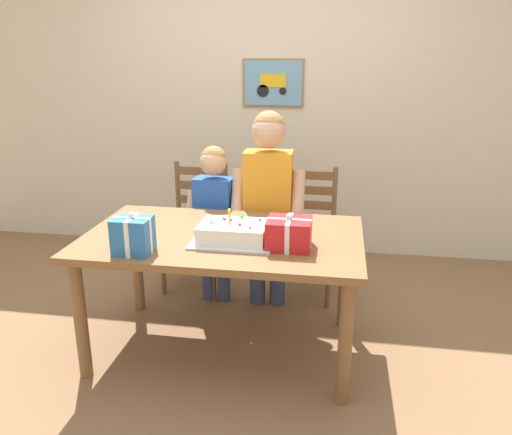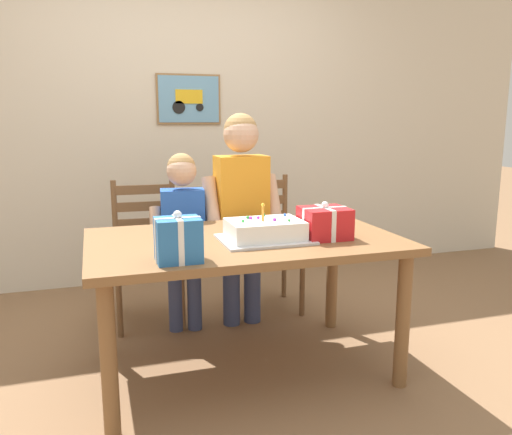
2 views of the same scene
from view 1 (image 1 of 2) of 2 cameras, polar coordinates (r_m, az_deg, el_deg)
The scene contains 10 objects.
ground_plane at distance 3.16m, azimuth -3.46°, elevation -14.41°, with size 20.00×20.00×0.00m, color #846042.
back_wall at distance 4.43m, azimuth 1.34°, elevation 12.82°, with size 6.40×0.11×2.60m.
dining_table at distance 2.88m, azimuth -3.70°, elevation -3.61°, with size 1.55×0.94×0.72m.
birthday_cake at distance 2.73m, azimuth -2.55°, elevation -1.76°, with size 0.44×0.34×0.19m.
gift_box_red_large at distance 2.63m, azimuth -13.67°, elevation -1.97°, with size 0.19×0.16×0.22m.
gift_box_beside_cake at distance 2.64m, azimuth 3.74°, elevation -1.80°, with size 0.23×0.21×0.19m.
chair_left at distance 3.81m, azimuth -6.69°, elevation -0.93°, with size 0.44×0.44×0.92m.
chair_right at distance 3.68m, azimuth 5.57°, elevation -1.59°, with size 0.43×0.43×0.92m.
child_older at distance 3.37m, azimuth 1.37°, elevation 2.96°, with size 0.49×0.28×1.35m.
child_younger at distance 3.48m, azimuth -4.71°, elevation 0.91°, with size 0.42×0.25×1.11m.
Camera 1 is at (0.62, -2.61, 1.68)m, focal length 35.56 mm.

